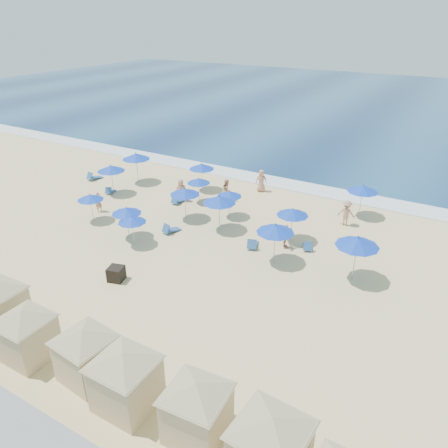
% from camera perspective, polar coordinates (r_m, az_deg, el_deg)
% --- Properties ---
extents(ground, '(160.00, 160.00, 0.00)m').
position_cam_1_polar(ground, '(26.64, -6.78, -4.87)').
color(ground, beige).
rests_on(ground, ground).
extents(ocean, '(160.00, 80.00, 0.06)m').
position_cam_1_polar(ocean, '(75.55, 19.79, 14.29)').
color(ocean, navy).
rests_on(ocean, ground).
extents(surf_line, '(160.00, 2.50, 0.08)m').
position_cam_1_polar(surf_line, '(38.80, 7.04, 5.41)').
color(surf_line, white).
rests_on(surf_line, ground).
extents(trash_bin, '(1.01, 1.01, 0.82)m').
position_cam_1_polar(trash_bin, '(25.26, -13.91, -6.33)').
color(trash_bin, black).
rests_on(trash_bin, ground).
extents(cabana_1, '(4.27, 4.27, 2.68)m').
position_cam_1_polar(cabana_1, '(20.81, -24.54, -12.24)').
color(cabana_1, beige).
rests_on(cabana_1, ground).
extents(cabana_2, '(4.25, 4.25, 2.68)m').
position_cam_1_polar(cabana_2, '(18.93, -17.65, -15.14)').
color(cabana_2, beige).
rests_on(cabana_2, ground).
extents(cabana_3, '(4.52, 4.52, 2.84)m').
position_cam_1_polar(cabana_3, '(17.41, -12.84, -18.37)').
color(cabana_3, beige).
rests_on(cabana_3, ground).
extents(cabana_4, '(4.28, 4.28, 2.69)m').
position_cam_1_polar(cabana_4, '(16.21, -3.58, -22.24)').
color(cabana_4, beige).
rests_on(cabana_4, ground).
extents(cabana_5, '(4.61, 4.61, 2.90)m').
position_cam_1_polar(cabana_5, '(15.19, 6.13, -26.19)').
color(cabana_5, beige).
rests_on(cabana_5, ground).
extents(umbrella_0, '(2.24, 2.24, 2.54)m').
position_cam_1_polar(umbrella_0, '(36.57, -14.56, 7.06)').
color(umbrella_0, '#A5A8AD').
rests_on(umbrella_0, ground).
extents(umbrella_1, '(1.85, 1.85, 2.11)m').
position_cam_1_polar(umbrella_1, '(32.14, -17.07, 3.37)').
color(umbrella_1, '#A5A8AD').
rests_on(umbrella_1, ground).
extents(umbrella_2, '(2.39, 2.39, 2.72)m').
position_cam_1_polar(umbrella_2, '(38.69, -11.42, 8.67)').
color(umbrella_2, '#A5A8AD').
rests_on(umbrella_2, ground).
extents(umbrella_3, '(1.96, 1.96, 2.23)m').
position_cam_1_polar(umbrella_3, '(29.08, -12.64, 1.73)').
color(umbrella_3, '#A5A8AD').
rests_on(umbrella_3, ground).
extents(umbrella_4, '(2.10, 2.10, 2.39)m').
position_cam_1_polar(umbrella_4, '(36.33, -2.94, 7.53)').
color(umbrella_4, '#A5A8AD').
rests_on(umbrella_4, ground).
extents(umbrella_5, '(2.15, 2.15, 2.44)m').
position_cam_1_polar(umbrella_5, '(31.06, -5.15, 4.25)').
color(umbrella_5, '#A5A8AD').
rests_on(umbrella_5, ground).
extents(umbrella_6, '(1.81, 1.81, 2.06)m').
position_cam_1_polar(umbrella_6, '(28.12, -11.94, 0.59)').
color(umbrella_6, '#A5A8AD').
rests_on(umbrella_6, ground).
extents(umbrella_7, '(1.82, 1.82, 2.07)m').
position_cam_1_polar(umbrella_7, '(31.38, 0.69, 3.96)').
color(umbrella_7, '#A5A8AD').
rests_on(umbrella_7, ground).
extents(umbrella_8, '(2.26, 2.26, 2.57)m').
position_cam_1_polar(umbrella_8, '(25.55, 6.73, -0.60)').
color(umbrella_8, '#A5A8AD').
rests_on(umbrella_8, ground).
extents(umbrella_9, '(2.19, 2.19, 2.49)m').
position_cam_1_polar(umbrella_9, '(32.89, 17.69, 4.43)').
color(umbrella_9, '#A5A8AD').
rests_on(umbrella_9, ground).
extents(umbrella_10, '(2.07, 2.07, 2.36)m').
position_cam_1_polar(umbrella_10, '(28.24, 8.96, 1.55)').
color(umbrella_10, '#A5A8AD').
rests_on(umbrella_10, ground).
extents(umbrella_11, '(2.41, 2.41, 2.75)m').
position_cam_1_polar(umbrella_11, '(24.70, 17.05, -2.24)').
color(umbrella_11, '#A5A8AD').
rests_on(umbrella_11, ground).
extents(umbrella_12, '(1.82, 1.82, 2.07)m').
position_cam_1_polar(umbrella_12, '(33.94, -3.34, 5.67)').
color(umbrella_12, '#A5A8AD').
rests_on(umbrella_12, ground).
extents(umbrella_13, '(2.26, 2.26, 2.57)m').
position_cam_1_polar(umbrella_13, '(29.29, -0.61, 3.21)').
color(umbrella_13, '#A5A8AD').
rests_on(umbrella_13, ground).
extents(beach_chair_0, '(0.90, 1.50, 0.77)m').
position_cam_1_polar(beach_chair_0, '(40.90, -16.69, 5.93)').
color(beach_chair_0, '#285595').
rests_on(beach_chair_0, ground).
extents(beach_chair_1, '(0.90, 1.27, 0.64)m').
position_cam_1_polar(beach_chair_1, '(37.40, -14.68, 4.23)').
color(beach_chair_1, '#285595').
rests_on(beach_chair_1, ground).
extents(beach_chair_2, '(0.58, 1.28, 0.70)m').
position_cam_1_polar(beach_chair_2, '(34.44, -6.12, 3.08)').
color(beach_chair_2, '#285595').
rests_on(beach_chair_2, ground).
extents(beach_chair_3, '(0.91, 1.41, 0.72)m').
position_cam_1_polar(beach_chair_3, '(29.91, -7.05, -0.68)').
color(beach_chair_3, '#285595').
rests_on(beach_chair_3, ground).
extents(beach_chair_4, '(0.97, 1.43, 0.72)m').
position_cam_1_polar(beach_chair_4, '(27.90, 3.74, -2.61)').
color(beach_chair_4, '#285595').
rests_on(beach_chair_4, ground).
extents(beach_chair_5, '(0.95, 1.35, 0.68)m').
position_cam_1_polar(beach_chair_5, '(28.16, 10.87, -2.82)').
color(beach_chair_5, '#285595').
rests_on(beach_chair_5, ground).
extents(beachgoer_0, '(0.43, 0.61, 1.57)m').
position_cam_1_polar(beachgoer_0, '(33.93, -16.11, 2.79)').
color(beachgoer_0, tan).
rests_on(beachgoer_0, ground).
extents(beachgoer_1, '(0.96, 1.05, 1.74)m').
position_cam_1_polar(beachgoer_1, '(34.55, 0.38, 4.45)').
color(beachgoer_1, tan).
rests_on(beachgoer_1, ground).
extents(beachgoer_2, '(0.80, 1.01, 1.60)m').
position_cam_1_polar(beachgoer_2, '(27.82, 8.03, -1.63)').
color(beachgoer_2, tan).
rests_on(beachgoer_2, ground).
extents(beachgoer_3, '(1.23, 0.75, 1.85)m').
position_cam_1_polar(beachgoer_3, '(31.63, 15.69, 1.40)').
color(beachgoer_3, tan).
rests_on(beachgoer_3, ground).
extents(beachgoer_4, '(1.08, 0.96, 1.87)m').
position_cam_1_polar(beachgoer_4, '(36.49, 4.89, 5.66)').
color(beachgoer_4, tan).
rests_on(beachgoer_4, ground).
extents(beachgoer_5, '(0.99, 1.05, 1.81)m').
position_cam_1_polar(beachgoer_5, '(34.59, -5.64, 4.40)').
color(beachgoer_5, tan).
rests_on(beachgoer_5, ground).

